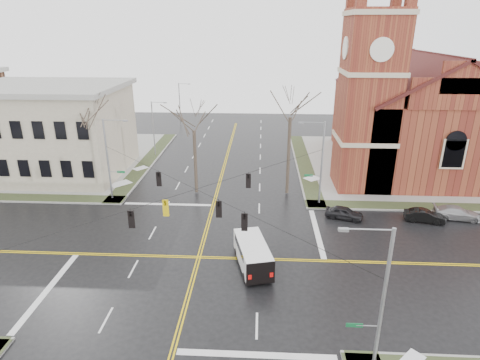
{
  "coord_description": "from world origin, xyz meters",
  "views": [
    {
      "loc": [
        5.03,
        -28.94,
        18.17
      ],
      "look_at": [
        3.15,
        6.0,
        4.74
      ],
      "focal_mm": 30.0,
      "sensor_mm": 36.0,
      "label": 1
    }
  ],
  "objects_px": {
    "signal_pole_ne": "(320,161)",
    "streetlight_north_b": "(180,102)",
    "parked_car_a": "(344,213)",
    "parked_car_b": "(424,216)",
    "signal_pole_nw": "(109,157)",
    "cargo_van": "(252,252)",
    "signal_pole_se": "(380,300)",
    "church": "(412,106)",
    "parked_car_c": "(457,213)",
    "tree_nw_far": "(93,118)",
    "streetlight_north_a": "(154,126)",
    "tree_ne": "(290,112)",
    "tree_nw_near": "(194,126)"
  },
  "relations": [
    {
      "from": "parked_car_b",
      "to": "tree_nw_far",
      "type": "relative_size",
      "value": 0.32
    },
    {
      "from": "cargo_van",
      "to": "parked_car_b",
      "type": "xyz_separation_m",
      "value": [
        16.89,
        8.78,
        -0.64
      ]
    },
    {
      "from": "streetlight_north_a",
      "to": "streetlight_north_b",
      "type": "xyz_separation_m",
      "value": [
        0.0,
        20.0,
        0.0
      ]
    },
    {
      "from": "streetlight_north_b",
      "to": "signal_pole_nw",
      "type": "bearing_deg",
      "value": -91.05
    },
    {
      "from": "church",
      "to": "tree_ne",
      "type": "xyz_separation_m",
      "value": [
        -16.6,
        -10.63,
        1.14
      ]
    },
    {
      "from": "parked_car_b",
      "to": "tree_nw_near",
      "type": "bearing_deg",
      "value": 86.83
    },
    {
      "from": "church",
      "to": "tree_nw_far",
      "type": "relative_size",
      "value": 2.29
    },
    {
      "from": "signal_pole_ne",
      "to": "streetlight_north_a",
      "type": "height_order",
      "value": "signal_pole_ne"
    },
    {
      "from": "signal_pole_nw",
      "to": "tree_nw_far",
      "type": "distance_m",
      "value": 5.0
    },
    {
      "from": "church",
      "to": "signal_pole_ne",
      "type": "bearing_deg",
      "value": -135.34
    },
    {
      "from": "signal_pole_nw",
      "to": "parked_car_b",
      "type": "distance_m",
      "value": 33.2
    },
    {
      "from": "signal_pole_ne",
      "to": "parked_car_a",
      "type": "relative_size",
      "value": 2.42
    },
    {
      "from": "tree_nw_near",
      "to": "streetlight_north_b",
      "type": "bearing_deg",
      "value": 103.67
    },
    {
      "from": "signal_pole_ne",
      "to": "parked_car_b",
      "type": "distance_m",
      "value": 11.56
    },
    {
      "from": "streetlight_north_b",
      "to": "tree_nw_far",
      "type": "bearing_deg",
      "value": -94.94
    },
    {
      "from": "tree_nw_far",
      "to": "streetlight_north_a",
      "type": "bearing_deg",
      "value": 78.18
    },
    {
      "from": "cargo_van",
      "to": "signal_pole_nw",
      "type": "bearing_deg",
      "value": 128.1
    },
    {
      "from": "streetlight_north_b",
      "to": "tree_nw_near",
      "type": "height_order",
      "value": "tree_nw_near"
    },
    {
      "from": "streetlight_north_a",
      "to": "parked_car_c",
      "type": "distance_m",
      "value": 40.64
    },
    {
      "from": "signal_pole_nw",
      "to": "parked_car_a",
      "type": "distance_m",
      "value": 25.5
    },
    {
      "from": "parked_car_c",
      "to": "signal_pole_nw",
      "type": "bearing_deg",
      "value": 94.79
    },
    {
      "from": "parked_car_b",
      "to": "streetlight_north_b",
      "type": "bearing_deg",
      "value": 49.69
    },
    {
      "from": "streetlight_north_a",
      "to": "tree_ne",
      "type": "distance_m",
      "value": 23.91
    },
    {
      "from": "church",
      "to": "tree_ne",
      "type": "height_order",
      "value": "church"
    },
    {
      "from": "parked_car_a",
      "to": "streetlight_north_a",
      "type": "bearing_deg",
      "value": 68.31
    },
    {
      "from": "cargo_van",
      "to": "signal_pole_se",
      "type": "bearing_deg",
      "value": -70.58
    },
    {
      "from": "parked_car_a",
      "to": "parked_car_b",
      "type": "relative_size",
      "value": 0.98
    },
    {
      "from": "cargo_van",
      "to": "parked_car_a",
      "type": "distance_m",
      "value": 12.82
    },
    {
      "from": "parked_car_a",
      "to": "parked_car_b",
      "type": "xyz_separation_m",
      "value": [
        7.82,
        -0.25,
        -0.01
      ]
    },
    {
      "from": "signal_pole_nw",
      "to": "tree_ne",
      "type": "bearing_deg",
      "value": 7.77
    },
    {
      "from": "signal_pole_ne",
      "to": "signal_pole_se",
      "type": "distance_m",
      "value": 23.0
    },
    {
      "from": "tree_nw_far",
      "to": "parked_car_c",
      "type": "bearing_deg",
      "value": -7.88
    },
    {
      "from": "streetlight_north_a",
      "to": "tree_ne",
      "type": "height_order",
      "value": "tree_ne"
    },
    {
      "from": "parked_car_b",
      "to": "church",
      "type": "bearing_deg",
      "value": -0.1
    },
    {
      "from": "church",
      "to": "streetlight_north_a",
      "type": "distance_m",
      "value": 35.78
    },
    {
      "from": "signal_pole_ne",
      "to": "parked_car_c",
      "type": "xyz_separation_m",
      "value": [
        13.54,
        -2.89,
        -4.3
      ]
    },
    {
      "from": "streetlight_north_a",
      "to": "parked_car_a",
      "type": "bearing_deg",
      "value": -39.49
    },
    {
      "from": "cargo_van",
      "to": "parked_car_a",
      "type": "xyz_separation_m",
      "value": [
        9.07,
        9.04,
        -0.63
      ]
    },
    {
      "from": "signal_pole_se",
      "to": "signal_pole_nw",
      "type": "bearing_deg",
      "value": 134.55
    },
    {
      "from": "parked_car_a",
      "to": "tree_ne",
      "type": "distance_m",
      "value": 12.1
    },
    {
      "from": "signal_pole_ne",
      "to": "streetlight_north_b",
      "type": "xyz_separation_m",
      "value": [
        -21.97,
        36.5,
        -0.48
      ]
    },
    {
      "from": "signal_pole_nw",
      "to": "parked_car_a",
      "type": "xyz_separation_m",
      "value": [
        24.89,
        -3.46,
        -4.32
      ]
    },
    {
      "from": "signal_pole_nw",
      "to": "streetlight_north_a",
      "type": "distance_m",
      "value": 16.52
    },
    {
      "from": "parked_car_a",
      "to": "parked_car_b",
      "type": "bearing_deg",
      "value": -74.06
    },
    {
      "from": "parked_car_a",
      "to": "parked_car_c",
      "type": "xyz_separation_m",
      "value": [
        11.3,
        0.57,
        0.01
      ]
    },
    {
      "from": "parked_car_b",
      "to": "tree_nw_near",
      "type": "relative_size",
      "value": 0.35
    },
    {
      "from": "signal_pole_se",
      "to": "tree_nw_far",
      "type": "relative_size",
      "value": 0.75
    },
    {
      "from": "tree_ne",
      "to": "parked_car_a",
      "type": "bearing_deg",
      "value": -48.53
    },
    {
      "from": "parked_car_c",
      "to": "tree_nw_near",
      "type": "distance_m",
      "value": 28.65
    },
    {
      "from": "church",
      "to": "parked_car_a",
      "type": "xyz_separation_m",
      "value": [
        -11.2,
        -16.74,
        -7.8
      ]
    }
  ]
}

